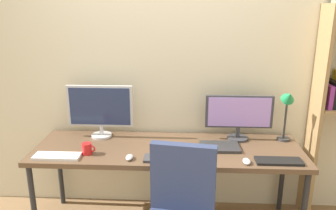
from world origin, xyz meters
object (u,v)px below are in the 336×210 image
Objects in this scene: keyboard_center at (166,159)px; keyboard_right at (279,161)px; monitor_left at (100,109)px; laptop_closed at (219,147)px; monitor_right at (239,115)px; desk at (168,153)px; mouse_right_side at (129,157)px; keyboard_left at (57,156)px; coffee_mug at (87,149)px; desk_lamp at (288,106)px; mouse_left_side at (247,161)px.

keyboard_center and keyboard_right have the same top height.
monitor_left reaches higher than keyboard_center.
keyboard_center is 0.49m from laptop_closed.
desk is at bearing -160.52° from monitor_right.
laptop_closed is (0.70, 0.24, -0.00)m from mouse_right_side.
monitor_right is 1.61× the size of keyboard_left.
coffee_mug reaches higher than keyboard_left.
mouse_right_side is (-1.27, -0.43, -0.30)m from desk_lamp.
laptop_closed is at bearing 8.90° from coffee_mug.
keyboard_right is at bearing 0.00° from keyboard_left.
coffee_mug is at bearing -167.84° from desk_lamp.
desk_lamp is 1.39× the size of keyboard_center.
desk_lamp reaches higher than desk.
keyboard_right is (-0.16, -0.42, -0.31)m from desk_lamp.
mouse_right_side is (-0.28, -0.23, 0.07)m from desk.
keyboard_left is 1.29m from laptop_closed.
desk_lamp reaches higher than keyboard_left.
keyboard_right is 0.24m from mouse_left_side.
desk is 0.65m from coffee_mug.
monitor_left is 1.70× the size of keyboard_center.
coffee_mug is (-0.34, 0.08, 0.03)m from mouse_right_side.
keyboard_center is 3.51× the size of mouse_left_side.
mouse_right_side is (-0.88, -0.45, -0.21)m from monitor_right.
monitor_left is 1.79× the size of laptop_closed.
keyboard_right is at bearing 0.00° from keyboard_center.
mouse_left_side and mouse_right_side have the same top height.
keyboard_left is 3.71× the size of mouse_right_side.
laptop_closed is (-0.18, -0.21, -0.21)m from monitor_right.
keyboard_center is (-1.00, -0.42, -0.31)m from desk_lamp.
coffee_mug reaches higher than keyboard_right.
coffee_mug reaches higher than desk.
mouse_left_side is (1.20, -0.47, -0.24)m from monitor_left.
laptop_closed is at bearing 18.93° from mouse_right_side.
desk_lamp is 4.43× the size of coffee_mug.
mouse_left_side is at bearing -90.21° from monitor_right.
laptop_closed is at bearing -130.53° from monitor_right.
keyboard_left is (-0.84, -0.23, 0.06)m from desk.
desk is 0.87m from keyboard_left.
mouse_left_side is at bearing -58.14° from laptop_closed.
desk is 6.85× the size of laptop_closed.
monitor_right reaches higher than desk.
keyboard_right is at bearing 6.33° from mouse_left_side.
laptop_closed reaches higher than keyboard_left.
laptop_closed is (-0.57, -0.18, -0.31)m from desk_lamp.
keyboard_center is 0.84m from keyboard_right.
monitor_right is 5.41× the size of coffee_mug.
keyboard_right is 0.48m from laptop_closed.
keyboard_center is 3.18× the size of coffee_mug.
monitor_right reaches higher than keyboard_center.
mouse_right_side is at bearing -179.02° from keyboard_center.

